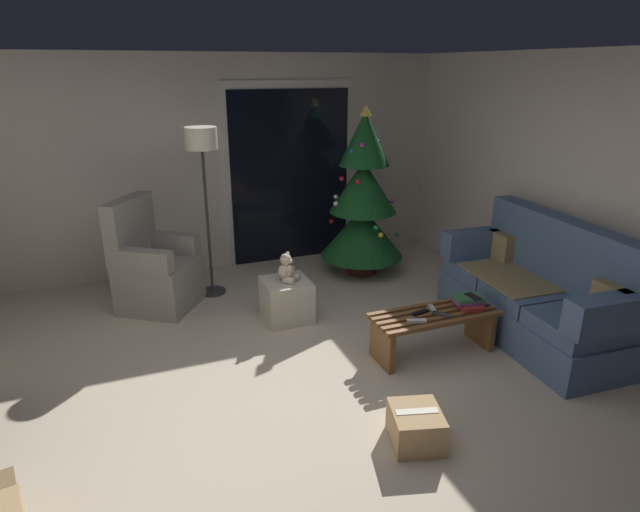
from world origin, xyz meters
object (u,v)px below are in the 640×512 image
remote_white (417,321)px  remote_graphite (442,314)px  ottoman (287,300)px  cardboard_box_taped_mid_floor (416,427)px  couch (536,294)px  christmas_tree (363,202)px  coffee_table (434,326)px  cell_phone (473,296)px  remote_silver (433,309)px  remote_black (420,312)px  floor_lamp (202,155)px  teddy_bear_cream (287,269)px  book_stack (469,302)px  armchair (154,269)px

remote_white → remote_graphite: (0.25, 0.03, 0.00)m
ottoman → cardboard_box_taped_mid_floor: bearing=-83.3°
couch → christmas_tree: christmas_tree is taller
coffee_table → christmas_tree: (0.24, 1.94, 0.61)m
cardboard_box_taped_mid_floor → cell_phone: bearing=40.2°
couch → remote_silver: couch is taller
remote_black → floor_lamp: (-1.41, 1.96, 1.11)m
couch → remote_graphite: (-1.04, -0.04, -0.00)m
remote_silver → cell_phone: cell_phone is taller
remote_silver → ottoman: bearing=-30.4°
remote_silver → teddy_bear_cream: size_ratio=0.55×
remote_white → coffee_table: bearing=-49.9°
remote_black → book_stack: (0.45, -0.05, 0.04)m
remote_white → remote_black: bearing=-23.4°
christmas_tree → ottoman: (-1.21, -0.86, -0.66)m
remote_silver → remote_white: bearing=45.8°
remote_graphite → cardboard_box_taped_mid_floor: bearing=-172.2°
remote_silver → remote_white: same height
cardboard_box_taped_mid_floor → remote_black: bearing=58.1°
teddy_bear_cream → remote_silver: bearing=-46.6°
remote_white → remote_black: size_ratio=1.00×
remote_black → armchair: 2.72m
remote_silver → armchair: (-2.14, 1.82, 0.00)m
remote_graphite → cell_phone: (0.33, 0.03, 0.10)m
remote_silver → ottoman: size_ratio=0.35×
christmas_tree → cardboard_box_taped_mid_floor: bearing=-108.7°
couch → cell_phone: bearing=-179.3°
coffee_table → cell_phone: size_ratio=7.64×
remote_silver → cell_phone: size_ratio=1.08×
couch → remote_white: (-1.29, -0.07, -0.00)m
remote_graphite → cell_phone: 0.34m
christmas_tree → cardboard_box_taped_mid_floor: 3.14m
remote_graphite → teddy_bear_cream: bearing=89.4°
couch → coffee_table: (-1.06, 0.03, -0.14)m
remote_silver → remote_black: 0.13m
remote_white → cardboard_box_taped_mid_floor: 1.03m
armchair → cardboard_box_taped_mid_floor: 3.15m
remote_white → remote_graphite: 0.26m
couch → cell_phone: 0.72m
armchair → cardboard_box_taped_mid_floor: size_ratio=2.65×
coffee_table → remote_graphite: 0.16m
ottoman → remote_black: bearing=-51.1°
cell_phone → ottoman: 1.75m
remote_silver → cardboard_box_taped_mid_floor: (-0.74, -0.99, -0.28)m
ottoman → teddy_bear_cream: size_ratio=1.54×
remote_silver → cell_phone: 0.36m
remote_graphite → ottoman: 1.53m
couch → remote_graphite: bearing=-177.7°
cardboard_box_taped_mid_floor → remote_graphite: bearing=49.3°
book_stack → ottoman: size_ratio=0.61×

